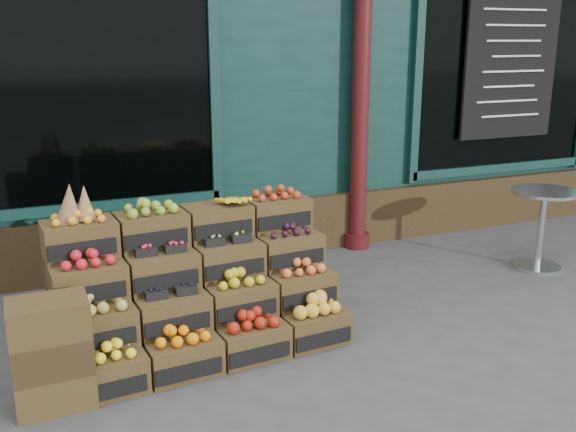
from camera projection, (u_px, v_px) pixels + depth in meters
name	position (u px, v px, depth m)	size (l,w,h in m)	color
ground	(348.00, 344.00, 4.85)	(60.00, 60.00, 0.00)	#3E3E40
shop_facade	(175.00, 26.00, 8.75)	(12.00, 6.24, 4.80)	#0D2C27
crate_display	(196.00, 293.00, 4.80)	(2.11, 1.14, 1.28)	#45341B
spare_crates	(52.00, 354.00, 3.95)	(0.48, 0.33, 0.71)	#45341B
bistro_table	(542.00, 220.00, 6.34)	(0.64, 0.64, 0.80)	#B7BBBF
shopkeeper	(68.00, 177.00, 6.39)	(0.65, 0.43, 1.80)	#18541B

